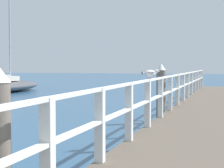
% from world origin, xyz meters
% --- Properties ---
extents(pier_deck, '(2.42, 25.20, 0.47)m').
position_xyz_m(pier_deck, '(0.00, 12.60, 0.24)').
color(pier_deck, brown).
rests_on(pier_deck, ground_plane).
extents(pier_railing, '(0.12, 23.72, 1.00)m').
position_xyz_m(pier_railing, '(-1.13, 12.60, 1.09)').
color(pier_railing, silver).
rests_on(pier_railing, pier_deck).
extents(dock_piling_far, '(0.29, 0.29, 1.82)m').
position_xyz_m(dock_piling_far, '(-1.51, 12.52, 0.92)').
color(dock_piling_far, '#6B6056').
rests_on(dock_piling_far, ground_plane).
extents(seagull_foreground, '(0.35, 0.38, 0.21)m').
position_xyz_m(seagull_foreground, '(-1.12, 8.93, 1.61)').
color(seagull_foreground, white).
rests_on(seagull_foreground, pier_railing).
extents(boat_4, '(2.39, 7.09, 8.14)m').
position_xyz_m(boat_4, '(-13.56, 23.35, 0.43)').
color(boat_4, '#4C4C51').
rests_on(boat_4, ground_plane).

